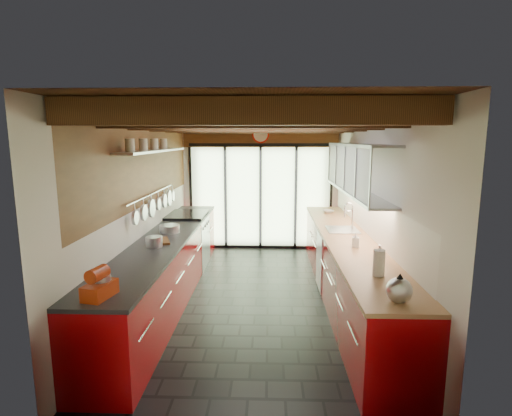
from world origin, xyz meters
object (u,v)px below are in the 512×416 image
Objects in this scene: stand_mixer at (100,285)px; bowl at (328,211)px; paper_towel at (379,263)px; soap_bottle at (356,240)px; kettle at (399,289)px.

stand_mixer is 1.77× the size of bowl.
soap_bottle is (0.00, 1.07, -0.04)m from paper_towel.
stand_mixer is at bearing -166.20° from paper_towel.
kettle reaches higher than bowl.
soap_bottle reaches higher than bowl.
kettle is (2.54, -0.01, 0.00)m from stand_mixer.
bowl is at bearing 90.00° from paper_towel.
bowl is at bearing 90.00° from kettle.
paper_towel reaches higher than soap_bottle.
bowl is (0.00, 2.38, -0.07)m from soap_bottle.
paper_towel is (2.54, 0.62, 0.02)m from stand_mixer.
stand_mixer is 1.07× the size of paper_towel.
kettle is 4.09m from bowl.
paper_towel is at bearing 90.00° from kettle.
bowl is at bearing 90.00° from soap_bottle.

